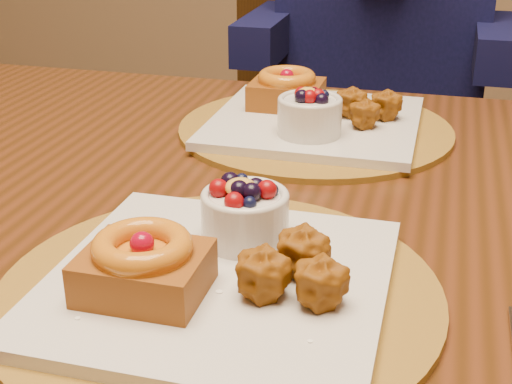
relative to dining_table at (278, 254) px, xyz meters
The scene contains 4 objects.
dining_table is the anchor object (origin of this frame).
place_setting_near 0.24m from the dining_table, 90.53° to the right, with size 0.38×0.38×0.08m.
place_setting_far 0.24m from the dining_table, 90.59° to the left, with size 0.38×0.38×0.08m.
chair_far 0.83m from the dining_table, 99.13° to the left, with size 0.53×0.53×0.94m.
Camera 1 is at (0.23, -0.66, 1.08)m, focal length 50.00 mm.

